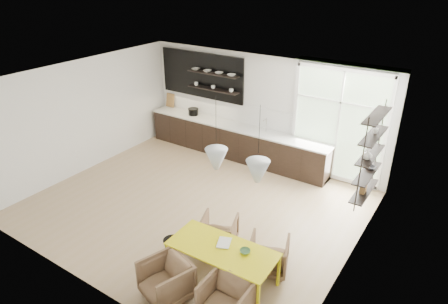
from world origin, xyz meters
TOP-DOWN VIEW (x-y plane):
  - room at (0.58, 1.10)m, footprint 7.02×6.01m
  - kitchen_run at (-0.70, 2.69)m, footprint 5.54×0.69m
  - right_shelving at (3.36, 1.17)m, footprint 0.26×1.22m
  - dining_table at (1.84, -1.62)m, footprint 1.89×0.90m
  - armchair_back_left at (1.25, -0.86)m, footprint 0.85×0.86m
  - armchair_back_right at (2.37, -0.93)m, footprint 0.87×0.89m
  - armchair_front_left at (1.29, -2.45)m, footprint 0.93×0.95m
  - armchair_front_right at (2.34, -2.24)m, footprint 0.74×0.76m
  - wire_stool at (0.75, -1.68)m, footprint 0.33×0.33m
  - table_book at (1.69, -1.54)m, footprint 0.32×0.36m
  - table_bowl at (2.22, -1.51)m, footprint 0.22×0.22m

SIDE VIEW (x-z plane):
  - wire_stool at x=0.75m, z-range 0.06..0.48m
  - armchair_back_left at x=1.25m, z-range 0.00..0.62m
  - armchair_back_right at x=2.37m, z-range 0.00..0.63m
  - armchair_front_right at x=2.34m, z-range 0.00..0.68m
  - armchair_front_left at x=1.29m, z-range 0.00..0.68m
  - kitchen_run at x=-0.70m, z-range -0.78..1.97m
  - dining_table at x=1.84m, z-range 0.29..0.97m
  - table_book at x=1.69m, z-range 0.68..0.71m
  - table_bowl at x=2.22m, z-range 0.68..0.73m
  - room at x=0.58m, z-range 0.00..2.92m
  - right_shelving at x=3.36m, z-range 0.70..2.60m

